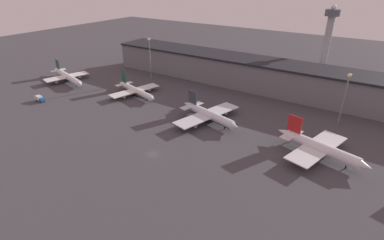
{
  "coord_description": "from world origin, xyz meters",
  "views": [
    {
      "loc": [
        67.87,
        -74.37,
        63.81
      ],
      "look_at": [
        2.91,
        23.72,
        6.0
      ],
      "focal_mm": 28.0,
      "sensor_mm": 36.0,
      "label": 1
    }
  ],
  "objects_px": {
    "airplane_0": "(67,77)",
    "control_tower": "(328,37)",
    "airplane_3": "(320,148)",
    "airplane_1": "(136,90)",
    "service_vehicle_0": "(40,98)",
    "airplane_2": "(209,115)"
  },
  "relations": [
    {
      "from": "airplane_0",
      "to": "service_vehicle_0",
      "type": "height_order",
      "value": "airplane_0"
    },
    {
      "from": "airplane_0",
      "to": "control_tower",
      "type": "xyz_separation_m",
      "value": [
        135.63,
        102.16,
        23.56
      ]
    },
    {
      "from": "service_vehicle_0",
      "to": "control_tower",
      "type": "relative_size",
      "value": 0.14
    },
    {
      "from": "airplane_1",
      "to": "airplane_3",
      "type": "distance_m",
      "value": 104.27
    },
    {
      "from": "airplane_1",
      "to": "service_vehicle_0",
      "type": "distance_m",
      "value": 52.38
    },
    {
      "from": "airplane_1",
      "to": "airplane_2",
      "type": "relative_size",
      "value": 0.98
    },
    {
      "from": "airplane_0",
      "to": "service_vehicle_0",
      "type": "bearing_deg",
      "value": -46.42
    },
    {
      "from": "airplane_2",
      "to": "airplane_3",
      "type": "height_order",
      "value": "airplane_3"
    },
    {
      "from": "airplane_0",
      "to": "control_tower",
      "type": "bearing_deg",
      "value": 51.87
    },
    {
      "from": "airplane_0",
      "to": "airplane_2",
      "type": "xyz_separation_m",
      "value": [
        107.05,
        -0.0,
        0.26
      ]
    },
    {
      "from": "service_vehicle_0",
      "to": "control_tower",
      "type": "distance_m",
      "value": 179.71
    },
    {
      "from": "airplane_3",
      "to": "control_tower",
      "type": "distance_m",
      "value": 109.85
    },
    {
      "from": "airplane_2",
      "to": "service_vehicle_0",
      "type": "distance_m",
      "value": 95.51
    },
    {
      "from": "airplane_0",
      "to": "airplane_3",
      "type": "xyz_separation_m",
      "value": [
        158.04,
        -2.89,
        0.56
      ]
    },
    {
      "from": "service_vehicle_0",
      "to": "airplane_2",
      "type": "bearing_deg",
      "value": 21.67
    },
    {
      "from": "airplane_0",
      "to": "airplane_1",
      "type": "bearing_deg",
      "value": 21.54
    },
    {
      "from": "airplane_0",
      "to": "service_vehicle_0",
      "type": "xyz_separation_m",
      "value": [
        16.36,
        -29.88,
        -1.6
      ]
    },
    {
      "from": "airplane_2",
      "to": "airplane_3",
      "type": "relative_size",
      "value": 1.0
    },
    {
      "from": "airplane_3",
      "to": "control_tower",
      "type": "xyz_separation_m",
      "value": [
        -22.41,
        105.05,
        23.0
      ]
    },
    {
      "from": "airplane_0",
      "to": "airplane_1",
      "type": "distance_m",
      "value": 54.55
    },
    {
      "from": "airplane_1",
      "to": "control_tower",
      "type": "xyz_separation_m",
      "value": [
        81.45,
        95.83,
        23.92
      ]
    },
    {
      "from": "airplane_3",
      "to": "service_vehicle_0",
      "type": "distance_m",
      "value": 144.25
    }
  ]
}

